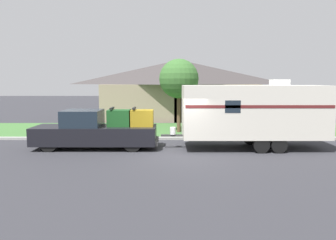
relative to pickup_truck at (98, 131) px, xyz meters
name	(u,v)px	position (x,y,z in m)	size (l,w,h in m)	color
ground_plane	(180,154)	(4.00, -1.33, -0.88)	(120.00, 120.00, 0.00)	#2D2D33
curb_strip	(178,138)	(4.00, 2.42, -0.81)	(80.00, 0.30, 0.14)	#999993
lawn_strip	(176,130)	(4.00, 6.07, -0.86)	(80.00, 7.00, 0.03)	#3D6B33
house_across_street	(180,88)	(4.47, 13.49, 1.80)	(13.89, 7.68, 5.16)	gray
pickup_truck	(98,131)	(0.00, 0.00, 0.00)	(6.04, 1.92, 2.01)	black
travel_trailer	(254,111)	(7.62, 0.00, 0.94)	(7.90, 2.47, 3.36)	black
mailbox	(264,119)	(9.12, 3.36, 0.20)	(0.48, 0.20, 1.40)	brown
tree_in_yard	(180,79)	(4.17, 5.03, 2.54)	(2.50, 2.50, 4.69)	brown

